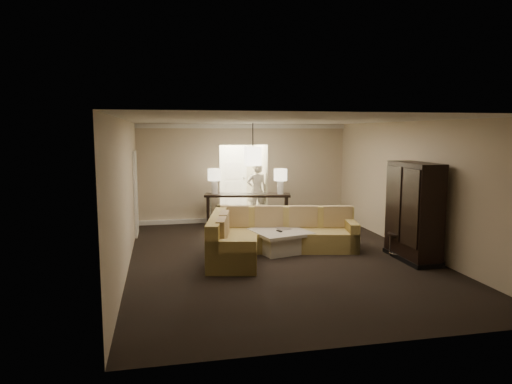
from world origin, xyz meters
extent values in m
plane|color=black|center=(0.00, 0.00, 0.00)|extent=(8.00, 8.00, 0.00)
cube|color=#C1B292|center=(0.00, 4.00, 1.40)|extent=(6.00, 0.04, 2.80)
cube|color=#C1B292|center=(0.00, -4.00, 1.40)|extent=(6.00, 0.04, 2.80)
cube|color=#C1B292|center=(-3.00, 0.00, 1.40)|extent=(0.04, 8.00, 2.80)
cube|color=#C1B292|center=(3.00, 0.00, 1.40)|extent=(0.04, 8.00, 2.80)
cube|color=white|center=(0.00, 0.00, 2.80)|extent=(6.00, 8.00, 0.02)
cube|color=white|center=(0.00, 3.95, 2.73)|extent=(6.00, 0.10, 0.12)
cube|color=white|center=(0.00, 3.95, 0.06)|extent=(6.00, 0.10, 0.12)
cube|color=white|center=(-2.97, 2.80, 1.05)|extent=(0.05, 0.90, 2.10)
cube|color=silver|center=(0.00, 5.00, 0.00)|extent=(1.40, 2.00, 0.01)
cube|color=beige|center=(-0.70, 5.00, 1.40)|extent=(0.04, 2.00, 2.80)
cube|color=beige|center=(0.70, 5.00, 1.40)|extent=(0.04, 2.00, 2.80)
cube|color=beige|center=(0.00, 6.00, 1.40)|extent=(1.40, 0.04, 2.80)
cube|color=white|center=(0.00, 5.97, 1.05)|extent=(0.90, 0.05, 2.10)
cube|color=brown|center=(0.30, 0.60, 0.22)|extent=(3.21, 1.57, 0.43)
cube|color=brown|center=(-1.01, -0.32, 0.22)|extent=(1.22, 1.61, 0.43)
cube|color=brown|center=(0.37, 0.93, 0.67)|extent=(3.07, 0.91, 0.47)
cube|color=brown|center=(-1.23, 0.25, 0.67)|extent=(0.77, 2.46, 0.47)
cube|color=brown|center=(1.71, 0.29, 0.32)|extent=(0.40, 0.95, 0.64)
cube|color=brown|center=(-1.14, -0.93, 0.32)|extent=(0.95, 0.40, 0.64)
cube|color=olive|center=(-0.74, 1.13, 0.69)|extent=(0.66, 0.30, 0.47)
cube|color=olive|center=(0.01, 0.96, 0.69)|extent=(0.66, 0.30, 0.47)
cube|color=olive|center=(0.76, 0.79, 0.69)|extent=(0.66, 0.30, 0.47)
cube|color=olive|center=(1.52, 0.63, 0.69)|extent=(0.66, 0.30, 0.47)
cube|color=olive|center=(-1.09, 0.33, 0.69)|extent=(0.29, 0.64, 0.47)
cube|color=olive|center=(-1.24, -0.38, 0.69)|extent=(0.29, 0.64, 0.47)
cube|color=beige|center=(0.16, 0.50, 0.19)|extent=(1.23, 1.23, 0.38)
cube|color=beige|center=(0.16, 0.50, 0.41)|extent=(1.36, 1.36, 0.07)
cube|color=black|center=(0.12, 0.44, 0.46)|extent=(0.10, 0.19, 0.02)
cube|color=beige|center=(0.28, 0.71, 0.45)|extent=(0.32, 0.39, 0.01)
cube|color=black|center=(-0.05, 3.20, 0.86)|extent=(2.38, 1.01, 0.06)
cube|color=black|center=(-1.08, 3.43, 0.42)|extent=(0.18, 0.48, 0.84)
cube|color=black|center=(0.98, 2.97, 0.42)|extent=(0.18, 0.48, 0.84)
cube|color=black|center=(-0.05, 3.20, 0.13)|extent=(2.26, 0.94, 0.04)
cube|color=black|center=(2.60, -0.72, 0.99)|extent=(0.55, 1.32, 1.97)
cube|color=black|center=(2.32, -1.05, 1.13)|extent=(0.03, 0.58, 1.50)
cube|color=black|center=(2.32, -0.39, 1.13)|extent=(0.03, 0.58, 1.50)
cube|color=black|center=(2.60, -0.72, 0.05)|extent=(0.58, 1.37, 0.09)
cylinder|color=black|center=(2.40, -0.48, 0.49)|extent=(0.40, 0.40, 0.04)
torus|color=silver|center=(2.40, -0.48, 0.09)|extent=(0.33, 0.33, 0.02)
cylinder|color=silver|center=(2.55, -0.44, 0.24)|extent=(0.02, 0.02, 0.48)
cylinder|color=silver|center=(2.29, -0.36, 0.24)|extent=(0.02, 0.02, 0.48)
cylinder|color=silver|center=(2.35, -0.63, 0.24)|extent=(0.02, 0.02, 0.48)
cylinder|color=white|center=(-0.92, 3.39, 1.08)|extent=(0.17, 0.17, 0.37)
cylinder|color=#FFEBBF|center=(-0.92, 3.39, 1.42)|extent=(0.36, 0.36, 0.32)
cylinder|color=white|center=(0.82, 3.01, 1.08)|extent=(0.17, 0.17, 0.37)
cylinder|color=#FFEBBF|center=(0.82, 3.01, 1.42)|extent=(0.36, 0.36, 0.32)
cylinder|color=black|center=(0.00, 2.70, 2.50)|extent=(0.02, 0.02, 0.60)
cube|color=beige|center=(0.00, 2.70, 1.95)|extent=(0.38, 0.38, 0.48)
imported|color=beige|center=(0.45, 4.30, 0.92)|extent=(0.66, 0.44, 1.84)
camera|label=1|loc=(-2.35, -8.86, 2.58)|focal=32.00mm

